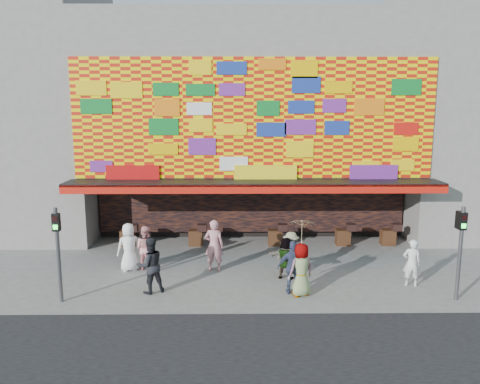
{
  "coord_description": "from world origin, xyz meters",
  "views": [
    {
      "loc": [
        -0.78,
        -15.35,
        5.92
      ],
      "look_at": [
        -0.58,
        2.0,
        2.85
      ],
      "focal_mm": 35.0,
      "sensor_mm": 36.0,
      "label": 1
    }
  ],
  "objects_px": {
    "ped_b": "(214,245)",
    "ped_e": "(293,267)",
    "ped_i": "(145,248)",
    "ped_h": "(412,263)",
    "parasol": "(302,232)",
    "ped_d": "(291,253)",
    "ped_f": "(286,258)",
    "ped_c": "(150,265)",
    "signal_left": "(58,244)",
    "ped_g": "(301,270)",
    "signal_right": "(461,243)",
    "ped_a": "(129,247)"
  },
  "relations": [
    {
      "from": "ped_b",
      "to": "ped_f",
      "type": "relative_size",
      "value": 1.29
    },
    {
      "from": "ped_d",
      "to": "ped_e",
      "type": "distance_m",
      "value": 1.85
    },
    {
      "from": "ped_c",
      "to": "ped_e",
      "type": "height_order",
      "value": "ped_c"
    },
    {
      "from": "ped_a",
      "to": "ped_h",
      "type": "relative_size",
      "value": 1.11
    },
    {
      "from": "ped_e",
      "to": "ped_f",
      "type": "height_order",
      "value": "ped_e"
    },
    {
      "from": "ped_e",
      "to": "ped_d",
      "type": "bearing_deg",
      "value": -91.97
    },
    {
      "from": "signal_right",
      "to": "ped_d",
      "type": "height_order",
      "value": "signal_right"
    },
    {
      "from": "signal_left",
      "to": "ped_b",
      "type": "height_order",
      "value": "signal_left"
    },
    {
      "from": "ped_a",
      "to": "ped_h",
      "type": "distance_m",
      "value": 10.04
    },
    {
      "from": "ped_a",
      "to": "parasol",
      "type": "height_order",
      "value": "parasol"
    },
    {
      "from": "ped_b",
      "to": "ped_f",
      "type": "height_order",
      "value": "ped_b"
    },
    {
      "from": "ped_c",
      "to": "ped_d",
      "type": "xyz_separation_m",
      "value": [
        4.79,
        1.71,
        -0.14
      ]
    },
    {
      "from": "ped_g",
      "to": "signal_right",
      "type": "bearing_deg",
      "value": 153.37
    },
    {
      "from": "signal_left",
      "to": "ped_h",
      "type": "relative_size",
      "value": 1.85
    },
    {
      "from": "ped_a",
      "to": "ped_h",
      "type": "height_order",
      "value": "ped_a"
    },
    {
      "from": "ped_e",
      "to": "ped_b",
      "type": "bearing_deg",
      "value": -37.63
    },
    {
      "from": "ped_i",
      "to": "parasol",
      "type": "distance_m",
      "value": 6.21
    },
    {
      "from": "ped_a",
      "to": "ped_e",
      "type": "height_order",
      "value": "ped_a"
    },
    {
      "from": "ped_i",
      "to": "parasol",
      "type": "bearing_deg",
      "value": 171.53
    },
    {
      "from": "signal_left",
      "to": "ped_e",
      "type": "distance_m",
      "value": 7.4
    },
    {
      "from": "ped_b",
      "to": "ped_g",
      "type": "bearing_deg",
      "value": 147.15
    },
    {
      "from": "ped_i",
      "to": "signal_left",
      "type": "bearing_deg",
      "value": 72.96
    },
    {
      "from": "ped_a",
      "to": "parasol",
      "type": "bearing_deg",
      "value": 136.01
    },
    {
      "from": "ped_b",
      "to": "ped_i",
      "type": "xyz_separation_m",
      "value": [
        -2.59,
        0.21,
        -0.14
      ]
    },
    {
      "from": "ped_a",
      "to": "ped_b",
      "type": "bearing_deg",
      "value": 157.53
    },
    {
      "from": "ped_h",
      "to": "parasol",
      "type": "bearing_deg",
      "value": 20.26
    },
    {
      "from": "ped_f",
      "to": "ped_h",
      "type": "xyz_separation_m",
      "value": [
        4.19,
        -0.73,
        0.06
      ]
    },
    {
      "from": "ped_h",
      "to": "ped_i",
      "type": "relative_size",
      "value": 0.98
    },
    {
      "from": "ped_g",
      "to": "ped_c",
      "type": "bearing_deg",
      "value": -25.47
    },
    {
      "from": "ped_f",
      "to": "parasol",
      "type": "bearing_deg",
      "value": 126.07
    },
    {
      "from": "signal_left",
      "to": "ped_f",
      "type": "distance_m",
      "value": 7.56
    },
    {
      "from": "ped_d",
      "to": "ped_e",
      "type": "relative_size",
      "value": 0.89
    },
    {
      "from": "ped_c",
      "to": "ped_i",
      "type": "bearing_deg",
      "value": -103.13
    },
    {
      "from": "ped_d",
      "to": "ped_f",
      "type": "height_order",
      "value": "ped_d"
    },
    {
      "from": "parasol",
      "to": "ped_d",
      "type": "bearing_deg",
      "value": 92.37
    },
    {
      "from": "ped_h",
      "to": "ped_i",
      "type": "xyz_separation_m",
      "value": [
        -9.34,
        1.81,
        0.02
      ]
    },
    {
      "from": "ped_b",
      "to": "ped_f",
      "type": "xyz_separation_m",
      "value": [
        2.57,
        -0.86,
        -0.22
      ]
    },
    {
      "from": "ped_e",
      "to": "ped_g",
      "type": "height_order",
      "value": "ped_e"
    },
    {
      "from": "ped_c",
      "to": "ped_a",
      "type": "bearing_deg",
      "value": -89.14
    },
    {
      "from": "ped_e",
      "to": "signal_left",
      "type": "bearing_deg",
      "value": 7.02
    },
    {
      "from": "ped_i",
      "to": "ped_e",
      "type": "bearing_deg",
      "value": 172.13
    },
    {
      "from": "ped_e",
      "to": "ped_g",
      "type": "relative_size",
      "value": 1.02
    },
    {
      "from": "signal_right",
      "to": "ped_e",
      "type": "relative_size",
      "value": 1.7
    },
    {
      "from": "ped_i",
      "to": "parasol",
      "type": "relative_size",
      "value": 0.94
    },
    {
      "from": "ped_b",
      "to": "ped_a",
      "type": "bearing_deg",
      "value": 6.54
    },
    {
      "from": "ped_b",
      "to": "ped_c",
      "type": "height_order",
      "value": "ped_b"
    },
    {
      "from": "ped_a",
      "to": "ped_b",
      "type": "relative_size",
      "value": 0.93
    },
    {
      "from": "ped_a",
      "to": "ped_b",
      "type": "distance_m",
      "value": 3.15
    },
    {
      "from": "ped_a",
      "to": "ped_b",
      "type": "height_order",
      "value": "ped_b"
    },
    {
      "from": "ped_b",
      "to": "ped_e",
      "type": "bearing_deg",
      "value": 146.98
    }
  ]
}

